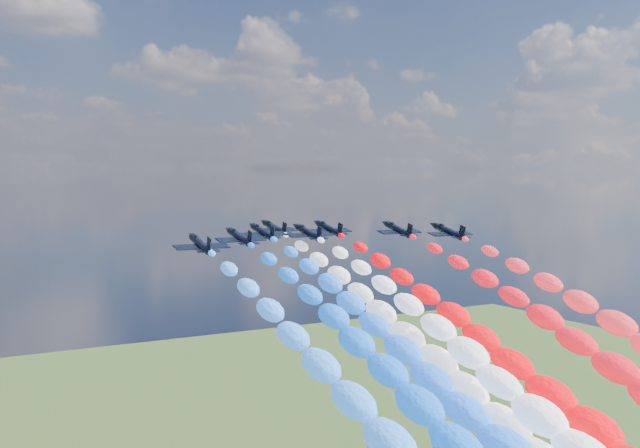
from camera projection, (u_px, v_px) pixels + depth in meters
jet_0 at (200, 244)px, 138.22m from camera, size 10.31×13.81×5.51m
trail_0 at (369, 440)px, 91.39m from camera, size 6.32×105.86×40.91m
jet_1 at (240, 237)px, 152.14m from camera, size 10.11×13.68×5.51m
trail_1 at (403, 404)px, 105.31m from camera, size 6.32×105.86×40.91m
jet_2 at (263, 232)px, 164.55m from camera, size 10.03×13.62×5.51m
trail_2 at (418, 379)px, 117.73m from camera, size 6.32×105.86×40.91m
jet_3 at (308, 233)px, 162.81m from camera, size 10.16×13.71×5.51m
trail_3 at (484, 383)px, 115.99m from camera, size 6.32×105.86×40.91m
jet_4 at (275, 228)px, 175.44m from camera, size 10.40×13.88×5.51m
trail_4 at (421, 362)px, 128.61m from camera, size 6.32×105.86×40.91m
jet_5 at (329, 229)px, 173.50m from camera, size 10.23×13.76×5.51m
trail_5 at (498, 365)px, 126.67m from camera, size 6.32×105.86×40.91m
jet_6 at (398, 230)px, 171.00m from camera, size 10.19×13.73×5.51m
trail_6 at (596, 369)px, 124.17m from camera, size 6.32×105.86×40.91m
jet_7 at (448, 231)px, 165.71m from camera, size 9.98×13.58×5.51m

